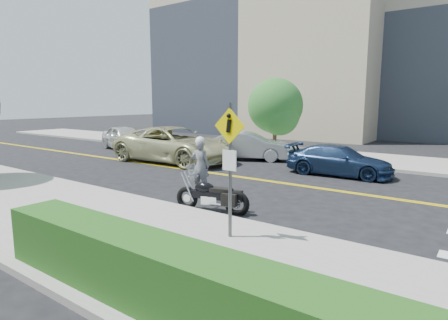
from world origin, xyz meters
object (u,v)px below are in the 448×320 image
at_px(motorcycle, 212,188).
at_px(parked_car_white, 125,138).
at_px(parked_car_blue, 339,160).
at_px(suv, 174,144).
at_px(pedestrian_sign, 230,158).
at_px(parked_car_silver, 248,146).
at_px(motorcyclist, 200,165).

bearing_deg(motorcycle, parked_car_white, 137.38).
bearing_deg(parked_car_blue, suv, 98.26).
xyz_separation_m(pedestrian_sign, motorcycle, (-1.84, 1.71, -1.28)).
xyz_separation_m(suv, parked_car_silver, (2.75, 2.93, -0.17)).
xyz_separation_m(pedestrian_sign, parked_car_silver, (-6.21, 10.51, -1.21)).
relative_size(pedestrian_sign, parked_car_blue, 0.67).
height_order(pedestrian_sign, motorcyclist, pedestrian_sign).
bearing_deg(parked_car_silver, parked_car_blue, -127.32).
xyz_separation_m(motorcycle, suv, (-7.11, 5.87, 0.25)).
distance_m(motorcyclist, parked_car_blue, 6.54).
height_order(suv, parked_car_white, suv).
height_order(pedestrian_sign, parked_car_silver, pedestrian_sign).
height_order(pedestrian_sign, motorcycle, pedestrian_sign).
bearing_deg(parked_car_blue, motorcyclist, 150.86).
height_order(parked_car_white, parked_car_silver, parked_car_white).
bearing_deg(parked_car_white, motorcyclist, -99.92).
distance_m(pedestrian_sign, motorcycle, 2.82).
relative_size(motorcyclist, parked_car_blue, 0.44).
distance_m(suv, parked_car_blue, 8.39).
bearing_deg(pedestrian_sign, parked_car_white, 148.25).
bearing_deg(parked_car_blue, parked_car_silver, 73.60).
distance_m(pedestrian_sign, parked_car_white, 17.75).
distance_m(motorcyclist, motorcycle, 2.43).
bearing_deg(pedestrian_sign, parked_car_blue, 94.49).
height_order(motorcycle, suv, suv).
xyz_separation_m(motorcyclist, parked_car_silver, (-2.58, 7.18, -0.23)).
bearing_deg(suv, pedestrian_sign, -132.59).
height_order(motorcyclist, parked_car_blue, motorcyclist).
distance_m(motorcyclist, suv, 6.82).
distance_m(suv, parked_car_white, 6.35).
height_order(motorcycle, parked_car_silver, parked_car_silver).
distance_m(pedestrian_sign, parked_car_silver, 12.27).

